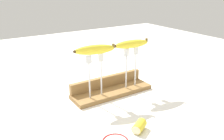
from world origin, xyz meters
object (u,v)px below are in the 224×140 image
at_px(fork_stand_left, 95,72).
at_px(banana_chunk_near, 139,126).
at_px(banana_raised_left, 95,50).
at_px(fork_stand_right, 131,64).
at_px(banana_raised_right, 132,44).

bearing_deg(fork_stand_left, banana_chunk_near, -87.75).
bearing_deg(banana_raised_left, fork_stand_right, -0.00).
bearing_deg(banana_raised_left, fork_stand_left, -11.79).
bearing_deg(banana_chunk_near, fork_stand_left, 92.25).
bearing_deg(fork_stand_left, banana_raised_left, 168.21).
bearing_deg(fork_stand_right, banana_raised_right, 175.00).
bearing_deg(banana_raised_right, banana_chunk_near, -121.77).
xyz_separation_m(banana_raised_left, banana_raised_right, (0.19, -0.00, -0.00)).
xyz_separation_m(fork_stand_left, banana_raised_left, (-0.00, 0.00, 0.10)).
bearing_deg(fork_stand_left, fork_stand_right, -0.00).
relative_size(fork_stand_left, banana_raised_left, 1.06).
distance_m(fork_stand_right, banana_raised_left, 0.22).
bearing_deg(banana_raised_left, banana_raised_right, -0.00).
xyz_separation_m(banana_raised_left, banana_chunk_near, (0.01, -0.29, -0.22)).
bearing_deg(banana_raised_right, banana_raised_left, 180.00).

